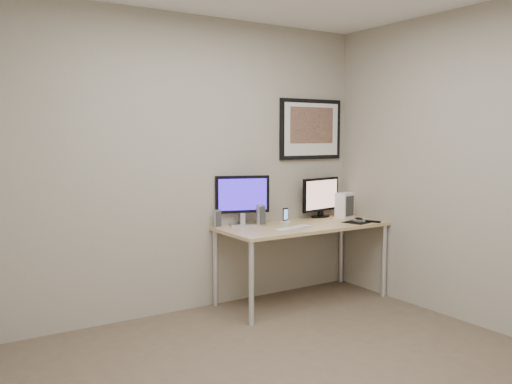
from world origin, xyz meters
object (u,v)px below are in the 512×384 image
speaker_left (217,219)px  keyboard (294,228)px  framed_art (311,129)px  speaker_right (260,215)px  fan_unit (344,205)px  monitor_large (242,198)px  phone_dock (285,215)px  monitor_tv (321,196)px  desk (302,231)px

speaker_left → keyboard: bearing=-32.3°
framed_art → speaker_right: (-0.73, -0.18, -0.79)m
framed_art → speaker_right: bearing=-165.7°
fan_unit → speaker_right: bearing=162.6°
monitor_large → phone_dock: bearing=9.1°
framed_art → phone_dock: bearing=-160.4°
monitor_large → speaker_right: 0.23m
speaker_right → phone_dock: speaker_right is taller
speaker_left → speaker_right: size_ratio=0.82×
framed_art → keyboard: bearing=-139.6°
monitor_tv → speaker_left: (-1.18, 0.02, -0.13)m
framed_art → phone_dock: size_ratio=5.35×
monitor_tv → fan_unit: (0.17, -0.17, -0.09)m
speaker_left → phone_dock: size_ratio=1.16×
framed_art → speaker_left: bearing=-177.0°
monitor_large → monitor_tv: bearing=18.4°
speaker_right → phone_dock: bearing=8.6°
desk → framed_art: framed_art is taller
speaker_right → keyboard: bearing=-58.1°
keyboard → fan_unit: size_ratio=1.58×
keyboard → monitor_large: bearing=113.3°
speaker_left → speaker_right: (0.38, -0.13, 0.02)m
monitor_tv → fan_unit: bearing=-54.3°
desk → monitor_tv: bearing=30.9°
keyboard → fan_unit: fan_unit is taller
desk → phone_dock: bearing=109.5°
speaker_right → phone_dock: 0.32m
monitor_large → phone_dock: monitor_large is taller
desk → keyboard: (-0.21, -0.14, 0.07)m
monitor_large → monitor_tv: 0.93m
desk → speaker_left: size_ratio=9.81×
desk → phone_dock: size_ratio=11.42×
framed_art → fan_unit: bearing=-44.7°
monitor_tv → phone_dock: size_ratio=3.64×
monitor_large → phone_dock: 0.48m
phone_dock → keyboard: 0.36m
desk → keyboard: keyboard is taller
fan_unit → monitor_large: bearing=157.3°
framed_art → monitor_large: framed_art is taller
monitor_tv → speaker_right: 0.82m
speaker_left → speaker_right: speaker_right is taller
speaker_left → speaker_right: 0.40m
speaker_left → phone_dock: (0.69, -0.09, -0.01)m
phone_dock → framed_art: bearing=9.7°
speaker_left → fan_unit: size_ratio=0.64×
framed_art → speaker_left: (-1.11, -0.06, -0.81)m
monitor_tv → speaker_left: size_ratio=3.13×
speaker_right → fan_unit: fan_unit is taller
desk → fan_unit: size_ratio=6.25×
speaker_right → keyboard: size_ratio=0.49×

